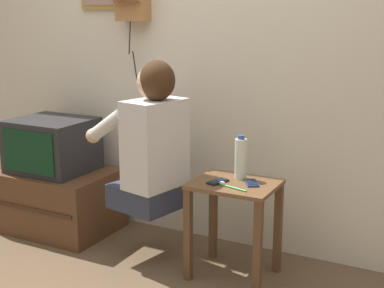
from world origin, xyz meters
name	(u,v)px	position (x,y,z in m)	size (l,w,h in m)	color
wall_back	(205,40)	(0.00, 0.98, 1.27)	(6.80, 0.05, 2.55)	beige
side_table	(234,207)	(0.40, 0.53, 0.40)	(0.45, 0.37, 0.54)	brown
person	(151,142)	(-0.09, 0.49, 0.73)	(0.57, 0.46, 0.86)	#2D3347
tv_stand	(60,200)	(-0.91, 0.61, 0.21)	(0.74, 0.55, 0.41)	#51331E
television	(52,145)	(-0.94, 0.61, 0.59)	(0.50, 0.45, 0.35)	#232326
cell_phone_held	(218,182)	(0.32, 0.49, 0.55)	(0.09, 0.14, 0.01)	black
cell_phone_spare	(252,183)	(0.49, 0.55, 0.55)	(0.12, 0.14, 0.01)	navy
water_bottle	(241,158)	(0.40, 0.62, 0.66)	(0.07, 0.07, 0.25)	silver
toothbrush	(231,187)	(0.42, 0.44, 0.55)	(0.17, 0.05, 0.02)	#4CBF66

